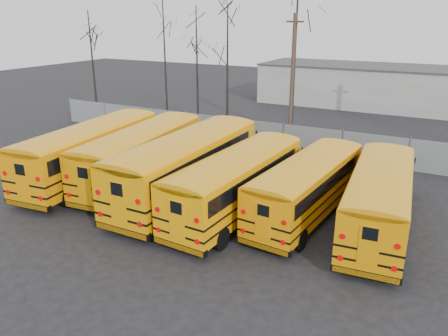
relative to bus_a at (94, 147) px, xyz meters
The scene contains 15 objects.
ground 8.12m from the bus_a, 14.79° to the right, with size 120.00×120.00×0.00m, color black.
fence 12.60m from the bus_a, 52.63° to the left, with size 40.00×0.04×2.00m, color gray.
distant_building 31.49m from the bus_a, 72.20° to the left, with size 22.00×8.00×4.00m, color beige.
bus_a is the anchor object (origin of this frame).
bus_b 2.93m from the bus_a, 19.98° to the left, with size 3.68×11.53×3.17m.
bus_c 6.22m from the bus_a, ahead, with size 2.84×12.16×3.40m.
bus_d 9.27m from the bus_a, ahead, with size 3.16×10.95×3.03m.
bus_e 12.29m from the bus_a, ahead, with size 3.23×10.27×2.83m.
bus_f 15.41m from the bus_a, ahead, with size 3.24×10.52×2.90m.
utility_pole_left 16.07m from the bus_a, 65.76° to the left, with size 1.55×0.72×9.12m.
tree_0 17.03m from the bus_a, 132.97° to the left, with size 0.26×0.26×9.39m, color black.
tree_1 16.36m from the bus_a, 109.97° to the left, with size 0.26×0.26×12.45m, color black.
tree_2 14.93m from the bus_a, 97.51° to the left, with size 0.26×0.26×9.75m, color black.
tree_3 13.10m from the bus_a, 81.26° to the left, with size 0.26×0.26×9.71m, color black.
tree_4 16.62m from the bus_a, 65.72° to the left, with size 0.26×0.26×12.97m, color black.
Camera 1 is at (9.92, -15.38, 8.90)m, focal length 35.00 mm.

